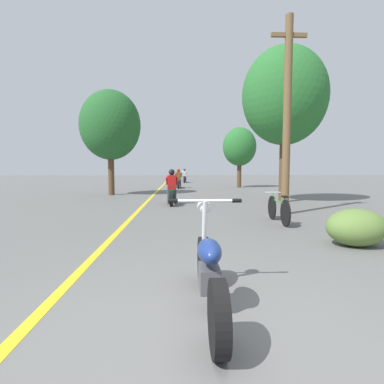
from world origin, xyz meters
name	(u,v)px	position (x,y,z in m)	size (l,w,h in m)	color
ground_plane	(213,337)	(0.00, 0.00, 0.00)	(120.00, 120.00, 0.00)	#60605E
lane_stripe_center	(151,197)	(-1.70, 12.46, 0.00)	(0.14, 48.00, 0.01)	yellow
utility_pole	(287,114)	(3.04, 6.79, 3.12)	(1.10, 0.24, 6.07)	brown
roadside_tree_right_near	(285,96)	(4.12, 10.12, 4.45)	(3.54, 3.19, 6.51)	#513A23
roadside_tree_right_far	(240,147)	(4.22, 19.93, 3.03)	(2.50, 2.25, 4.50)	#513A23
roadside_tree_left	(110,125)	(-3.98, 13.91, 3.73)	(3.22, 2.90, 5.60)	#513A23
roadside_bush	(356,227)	(3.01, 2.91, 0.35)	(1.10, 0.88, 0.70)	#5B7A38
motorcycle_foreground	(209,270)	(0.01, 0.50, 0.41)	(0.86, 2.03, 1.10)	black
motorcycle_rider_lead	(172,191)	(-0.60, 9.55, 0.54)	(0.50, 1.94, 1.41)	black
motorcycle_rider_mid	(179,181)	(-0.36, 19.40, 0.53)	(0.50, 2.03, 1.40)	black
motorcycle_rider_far	(185,177)	(0.23, 27.92, 0.54)	(0.50, 2.08, 1.41)	black
bicycle_parked	(278,209)	(2.35, 5.34, 0.36)	(0.44, 1.75, 0.79)	black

